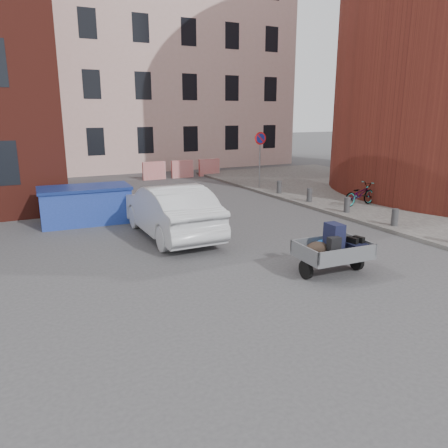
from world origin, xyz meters
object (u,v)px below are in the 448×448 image
silver_car (170,210)px  bicycle (360,194)px  trailer (333,249)px  dumpster (85,205)px

silver_car → bicycle: bearing=-177.6°
silver_car → trailer: bearing=114.3°
silver_car → bicycle: 7.97m
dumpster → bicycle: (9.97, -2.47, -0.07)m
bicycle → dumpster: bearing=68.8°
dumpster → bicycle: size_ratio=1.82×
dumpster → silver_car: bearing=-50.9°
trailer → silver_car: bearing=117.3°
dumpster → bicycle: 10.28m
trailer → dumpster: (-4.19, 7.63, 0.02)m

